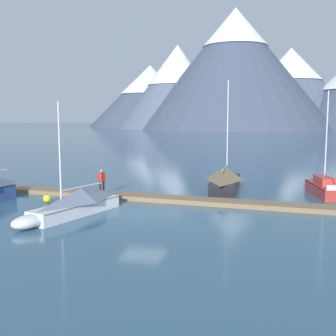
{
  "coord_description": "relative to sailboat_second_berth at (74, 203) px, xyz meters",
  "views": [
    {
      "loc": [
        7.18,
        -22.27,
        5.63
      ],
      "look_at": [
        0.0,
        6.0,
        2.0
      ],
      "focal_mm": 43.58,
      "sensor_mm": 36.0,
      "label": 1
    }
  ],
  "objects": [
    {
      "name": "dock",
      "position": [
        3.73,
        5.32,
        -0.58
      ],
      "size": [
        30.04,
        3.81,
        0.3
      ],
      "color": "#846B4C",
      "rests_on": "ground"
    },
    {
      "name": "sailboat_mid_dock_starboard",
      "position": [
        14.81,
        10.75,
        -0.19
      ],
      "size": [
        2.71,
        6.62,
        7.55
      ],
      "color": "#B2332D",
      "rests_on": "ground"
    },
    {
      "name": "mountain_shoulder_ridge",
      "position": [
        -7.79,
        186.79,
        29.34
      ],
      "size": [
        95.8,
        95.8,
        58.79
      ],
      "color": "#424C60",
      "rests_on": "ground"
    },
    {
      "name": "ground_plane",
      "position": [
        3.73,
        1.32,
        -0.72
      ],
      "size": [
        700.0,
        700.0,
        0.0
      ],
      "primitive_type": "plane",
      "color": "#335B75"
    },
    {
      "name": "sailboat_second_berth",
      "position": [
        0.0,
        0.0,
        0.0
      ],
      "size": [
        3.52,
        7.54,
        6.5
      ],
      "color": "white",
      "rests_on": "ground"
    },
    {
      "name": "mooring_buoy_inner_mooring",
      "position": [
        -3.43,
        2.86,
        -0.44
      ],
      "size": [
        0.55,
        0.55,
        0.63
      ],
      "color": "yellow",
      "rests_on": "ground"
    },
    {
      "name": "person_on_dock",
      "position": [
        -0.64,
        5.47,
        0.54
      ],
      "size": [
        0.59,
        0.25,
        1.69
      ],
      "color": "#232328",
      "rests_on": "dock"
    },
    {
      "name": "sailboat_mid_dock_port",
      "position": [
        7.54,
        10.43,
        0.17
      ],
      "size": [
        2.21,
        7.3,
        8.5
      ],
      "color": "black",
      "rests_on": "ground"
    },
    {
      "name": "mountain_west_summit",
      "position": [
        -60.98,
        218.32,
        18.58
      ],
      "size": [
        73.32,
        73.32,
        36.67
      ],
      "color": "#424C60",
      "rests_on": "ground"
    },
    {
      "name": "mountain_central_massif",
      "position": [
        -37.3,
        188.87,
        21.81
      ],
      "size": [
        61.98,
        61.98,
        42.69
      ],
      "color": "slate",
      "rests_on": "ground"
    },
    {
      "name": "mountain_east_summit",
      "position": [
        19.88,
        212.37,
        21.49
      ],
      "size": [
        77.9,
        77.9,
        42.69
      ],
      "color": "#4C566B",
      "rests_on": "ground"
    }
  ]
}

